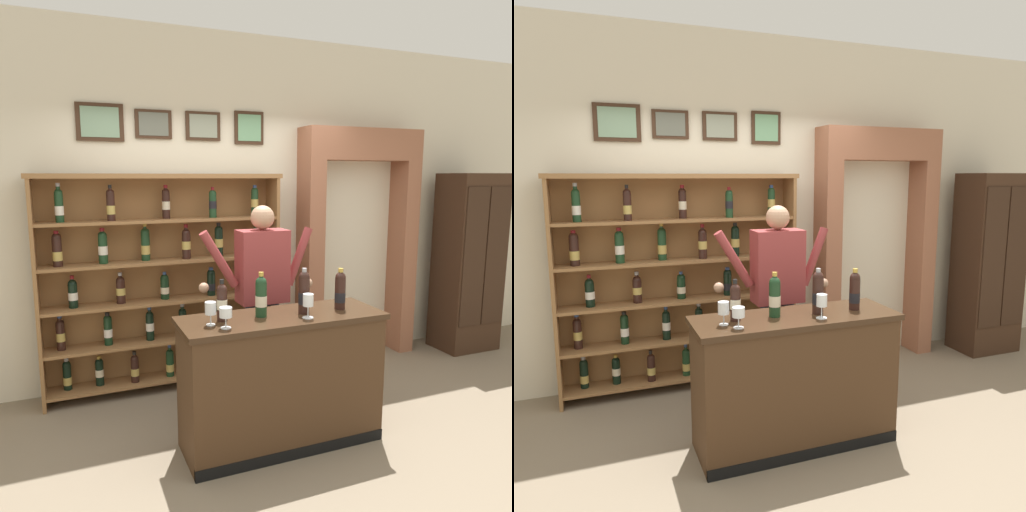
# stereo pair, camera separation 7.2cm
# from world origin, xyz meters

# --- Properties ---
(ground_plane) EXTENTS (14.00, 14.00, 0.02)m
(ground_plane) POSITION_xyz_m (0.00, 0.00, -0.01)
(ground_plane) COLOR #7A6B56
(back_wall) EXTENTS (12.00, 0.19, 3.23)m
(back_wall) POSITION_xyz_m (-0.00, 1.52, 1.61)
(back_wall) COLOR beige
(back_wall) RESTS_ON ground
(wine_shelf) EXTENTS (2.16, 0.30, 1.94)m
(wine_shelf) POSITION_xyz_m (-0.53, 1.26, 1.02)
(wine_shelf) COLOR olive
(wine_shelf) RESTS_ON ground
(archway_doorway) EXTENTS (1.31, 0.45, 2.40)m
(archway_doorway) POSITION_xyz_m (1.53, 1.38, 1.35)
(archway_doorway) COLOR #935B42
(archway_doorway) RESTS_ON ground
(side_cabinet) EXTENTS (0.65, 0.46, 1.95)m
(side_cabinet) POSITION_xyz_m (2.81, 1.04, 0.98)
(side_cabinet) COLOR #382316
(side_cabinet) RESTS_ON ground
(tasting_counter) EXTENTS (1.46, 0.51, 0.96)m
(tasting_counter) POSITION_xyz_m (0.05, -0.00, 0.48)
(tasting_counter) COLOR #422B19
(tasting_counter) RESTS_ON ground
(shopkeeper) EXTENTS (0.99, 0.22, 1.69)m
(shopkeeper) POSITION_xyz_m (0.14, 0.58, 1.05)
(shopkeeper) COLOR #2D3347
(shopkeeper) RESTS_ON ground
(tasting_bottle_bianco) EXTENTS (0.07, 0.07, 0.28)m
(tasting_bottle_bianco) POSITION_xyz_m (-0.37, 0.03, 1.09)
(tasting_bottle_bianco) COLOR black
(tasting_bottle_bianco) RESTS_ON tasting_counter
(tasting_bottle_grappa) EXTENTS (0.08, 0.08, 0.31)m
(tasting_bottle_grappa) POSITION_xyz_m (-0.09, 0.03, 1.11)
(tasting_bottle_grappa) COLOR #19381E
(tasting_bottle_grappa) RESTS_ON tasting_counter
(tasting_bottle_vin_santo) EXTENTS (0.08, 0.08, 0.33)m
(tasting_bottle_vin_santo) POSITION_xyz_m (0.22, -0.01, 1.11)
(tasting_bottle_vin_santo) COLOR black
(tasting_bottle_vin_santo) RESTS_ON tasting_counter
(tasting_bottle_super_tuscan) EXTENTS (0.08, 0.08, 0.30)m
(tasting_bottle_super_tuscan) POSITION_xyz_m (0.52, -0.01, 1.10)
(tasting_bottle_super_tuscan) COLOR black
(tasting_bottle_super_tuscan) RESTS_ON tasting_counter
(wine_glass_right) EXTENTS (0.08, 0.08, 0.17)m
(wine_glass_right) POSITION_xyz_m (0.19, -0.12, 1.08)
(wine_glass_right) COLOR silver
(wine_glass_right) RESTS_ON tasting_counter
(wine_glass_spare) EXTENTS (0.08, 0.08, 0.14)m
(wine_glass_spare) POSITION_xyz_m (-0.40, -0.13, 1.06)
(wine_glass_spare) COLOR silver
(wine_glass_spare) RESTS_ON tasting_counter
(wine_glass_left) EXTENTS (0.07, 0.07, 0.16)m
(wine_glass_left) POSITION_xyz_m (-0.47, -0.03, 1.07)
(wine_glass_left) COLOR silver
(wine_glass_left) RESTS_ON tasting_counter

